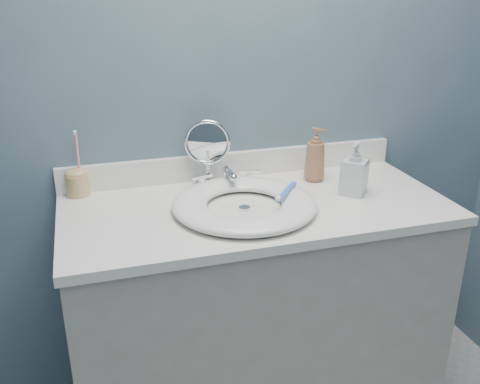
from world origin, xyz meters
name	(u,v)px	position (x,y,z in m)	size (l,w,h in m)	color
back_wall	(232,87)	(0.00, 1.25, 1.20)	(2.20, 0.02, 2.40)	#475C6A
vanity_cabinet	(255,323)	(0.00, 0.97, 0.42)	(1.20, 0.55, 0.85)	#A8A29A
countertop	(257,208)	(0.00, 0.97, 0.86)	(1.22, 0.57, 0.03)	white
backsplash	(234,164)	(0.00, 1.24, 0.93)	(1.22, 0.02, 0.09)	white
basin	(244,204)	(-0.05, 0.94, 0.90)	(0.45, 0.45, 0.04)	white
drain	(244,208)	(-0.05, 0.94, 0.88)	(0.04, 0.04, 0.01)	silver
faucet	(227,180)	(-0.05, 1.14, 0.91)	(0.25, 0.13, 0.07)	silver
makeup_mirror	(207,150)	(-0.11, 1.18, 1.01)	(0.15, 0.09, 0.23)	silver
soap_bottle_amber	(315,154)	(0.26, 1.12, 0.98)	(0.07, 0.07, 0.19)	#956143
soap_bottle_clear	(355,168)	(0.33, 0.97, 0.97)	(0.08, 0.08, 0.18)	silver
toothbrush_holder	(77,181)	(-0.54, 1.21, 0.93)	(0.08, 0.08, 0.22)	tan
toothbrush_lying	(286,192)	(0.09, 0.94, 0.92)	(0.12, 0.14, 0.02)	blue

